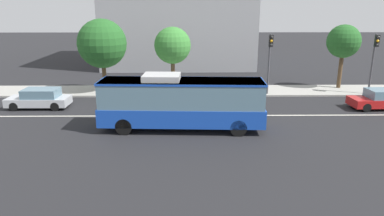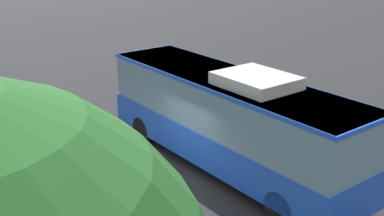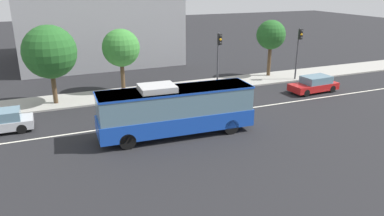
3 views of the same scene
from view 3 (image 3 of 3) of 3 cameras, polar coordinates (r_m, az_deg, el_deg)
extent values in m
plane|color=black|center=(26.81, -3.40, -1.80)|extent=(160.00, 160.00, 0.00)
cube|color=#9E9B93|center=(33.39, -7.54, 2.43)|extent=(80.00, 3.96, 0.14)
cube|color=silver|center=(26.81, -3.40, -1.79)|extent=(76.00, 0.16, 0.01)
cube|color=#1947B7|center=(23.88, -2.45, -1.95)|extent=(10.10, 2.95, 1.10)
cube|color=slate|center=(23.43, -2.50, 1.10)|extent=(9.90, 2.87, 1.58)
cube|color=#1947B7|center=(23.22, -2.52, 2.81)|extent=(10.00, 2.92, 0.12)
cube|color=#B2B2B2|center=(22.84, -5.40, 3.09)|extent=(2.28, 1.90, 0.36)
cylinder|color=black|center=(26.14, 3.95, -1.20)|extent=(1.01, 0.34, 1.00)
cylinder|color=black|center=(24.28, 6.04, -2.88)|extent=(1.01, 0.34, 1.00)
cylinder|color=black|center=(24.35, -10.88, -3.07)|extent=(1.01, 0.34, 1.00)
cylinder|color=black|center=(22.35, -9.94, -5.08)|extent=(1.01, 0.34, 1.00)
cylinder|color=black|center=(26.74, -24.84, -2.94)|extent=(0.64, 0.23, 0.64)
cylinder|color=black|center=(28.24, -24.75, -1.80)|extent=(0.64, 0.23, 0.64)
cube|color=#B21919|center=(34.99, 18.24, 3.17)|extent=(4.58, 2.02, 0.60)
cube|color=slate|center=(35.00, 18.65, 4.19)|extent=(2.60, 1.78, 0.64)
cylinder|color=black|center=(33.48, 17.25, 2.22)|extent=(0.65, 0.25, 0.64)
cylinder|color=black|center=(34.62, 15.49, 2.93)|extent=(0.65, 0.25, 0.64)
cylinder|color=black|center=(35.53, 20.85, 2.77)|extent=(0.65, 0.25, 0.64)
cylinder|color=black|center=(36.61, 19.08, 3.43)|extent=(0.65, 0.25, 0.64)
cylinder|color=#47474C|center=(38.28, 15.93, 7.91)|extent=(0.16, 0.16, 5.20)
cube|color=black|center=(37.73, 16.44, 10.87)|extent=(0.35, 0.31, 0.96)
sphere|color=#2D2D2D|center=(37.56, 16.61, 11.32)|extent=(0.22, 0.22, 0.22)
sphere|color=#F9A514|center=(37.60, 16.56, 10.83)|extent=(0.22, 0.22, 0.22)
sphere|color=#2D2D2D|center=(37.64, 16.52, 10.35)|extent=(0.22, 0.22, 0.22)
cylinder|color=#47474C|center=(33.75, 4.00, 7.16)|extent=(0.16, 0.16, 5.20)
cube|color=black|center=(33.14, 4.30, 10.54)|extent=(0.32, 0.28, 0.96)
sphere|color=#2D2D2D|center=(32.96, 4.43, 11.05)|extent=(0.22, 0.22, 0.22)
sphere|color=#F9A514|center=(33.01, 4.42, 10.50)|extent=(0.22, 0.22, 0.22)
sphere|color=#2D2D2D|center=(33.06, 4.40, 9.95)|extent=(0.22, 0.22, 0.22)
cylinder|color=#4C3823|center=(31.61, -20.51, 2.88)|extent=(0.36, 0.36, 2.75)
sphere|color=#235B23|center=(30.99, -21.14, 8.10)|extent=(4.16, 4.16, 4.16)
cylinder|color=#4C3823|center=(33.85, -10.65, 4.78)|extent=(0.36, 0.36, 2.74)
sphere|color=#387F33|center=(33.32, -10.92, 9.13)|extent=(3.30, 3.30, 3.30)
cylinder|color=#4C3823|center=(39.38, 11.84, 7.08)|extent=(0.36, 0.36, 3.26)
sphere|color=#235B23|center=(38.92, 12.11, 11.02)|extent=(2.95, 2.95, 2.95)
cube|color=#939399|center=(48.95, -15.06, 15.24)|extent=(18.34, 16.54, 13.60)
cube|color=slate|center=(51.61, -4.44, 10.74)|extent=(0.30, 14.65, 1.50)
cube|color=slate|center=(51.23, -4.54, 14.50)|extent=(0.30, 14.65, 1.50)
camera|label=1|loc=(8.24, 63.24, -6.66)|focal=33.04mm
camera|label=2|loc=(31.22, -27.94, 12.74)|focal=44.64mm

